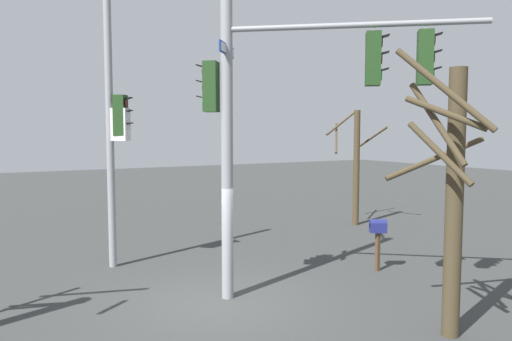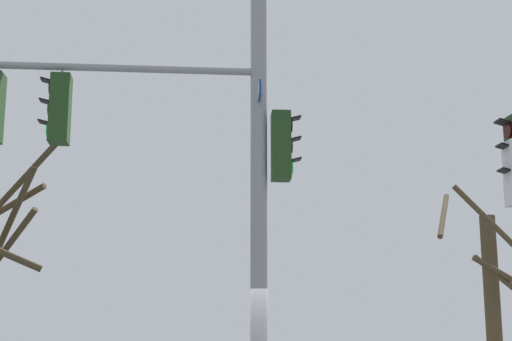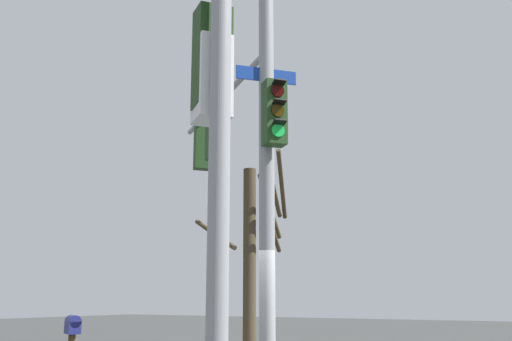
{
  "view_description": "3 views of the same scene",
  "coord_description": "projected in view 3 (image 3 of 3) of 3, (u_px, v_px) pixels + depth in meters",
  "views": [
    {
      "loc": [
        4.4,
        9.43,
        3.76
      ],
      "look_at": [
        -0.72,
        0.36,
        2.92
      ],
      "focal_mm": 33.94,
      "sensor_mm": 36.0,
      "label": 1
    },
    {
      "loc": [
        -8.49,
        -8.74,
        1.85
      ],
      "look_at": [
        -0.89,
        -0.76,
        4.17
      ],
      "focal_mm": 54.13,
      "sensor_mm": 36.0,
      "label": 2
    },
    {
      "loc": [
        4.43,
        -8.54,
        1.75
      ],
      "look_at": [
        -0.84,
        0.37,
        4.01
      ],
      "focal_mm": 41.0,
      "sensor_mm": 36.0,
      "label": 3
    }
  ],
  "objects": [
    {
      "name": "bare_tree_corner",
      "position": [
        252.0,
        257.0,
        14.1
      ],
      "size": [
        2.45,
        2.46,
        5.2
      ],
      "color": "#433825",
      "rests_on": "ground"
    },
    {
      "name": "secondary_pole_assembly",
      "position": [
        216.0,
        80.0,
        5.87
      ],
      "size": [
        0.67,
        0.59,
        7.51
      ],
      "rotation": [
        0.0,
        0.0,
        2.45
      ],
      "color": "gray",
      "rests_on": "ground"
    },
    {
      "name": "mailbox",
      "position": [
        72.0,
        331.0,
        11.51
      ],
      "size": [
        0.5,
        0.43,
        1.41
      ],
      "rotation": [
        0.0,
        0.0,
        4.19
      ],
      "color": "#4C3823",
      "rests_on": "ground"
    },
    {
      "name": "main_signal_pole_assembly",
      "position": [
        242.0,
        118.0,
        10.88
      ],
      "size": [
        4.84,
        5.66,
        8.93
      ],
      "rotation": [
        0.0,
        0.0,
        2.47
      ],
      "color": "gray",
      "rests_on": "ground"
    }
  ]
}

